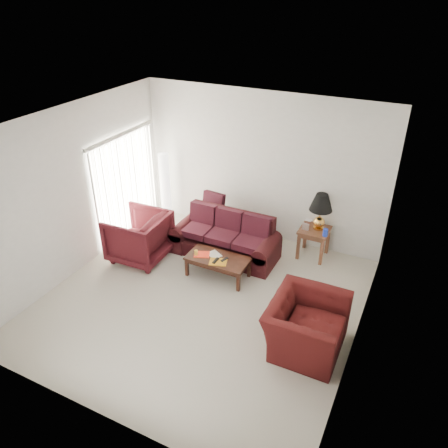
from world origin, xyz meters
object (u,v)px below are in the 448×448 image
at_px(floor_lamp, 165,187).
at_px(armchair_left, 139,237).
at_px(end_table, 313,243).
at_px(coffee_table, 218,267).
at_px(sofa, 225,236).
at_px(armchair_right, 306,325).

distance_m(floor_lamp, armchair_left, 1.61).
distance_m(end_table, coffee_table, 1.95).
bearing_deg(coffee_table, sofa, 121.06).
bearing_deg(coffee_table, floor_lamp, 159.53).
xyz_separation_m(sofa, coffee_table, (0.20, -0.68, -0.22)).
height_order(end_table, coffee_table, end_table).
bearing_deg(armchair_right, end_table, 13.24).
bearing_deg(floor_lamp, armchair_right, -31.31).
bearing_deg(sofa, coffee_table, -70.96).
xyz_separation_m(end_table, floor_lamp, (-3.34, -0.00, 0.49)).
distance_m(end_table, floor_lamp, 3.38).
relative_size(armchair_left, coffee_table, 0.92).
relative_size(floor_lamp, armchair_left, 1.53).
height_order(end_table, armchair_left, armchair_left).
relative_size(end_table, floor_lamp, 0.38).
xyz_separation_m(sofa, armchair_right, (2.12, -1.66, -0.03)).
bearing_deg(end_table, armchair_right, -76.44).
distance_m(floor_lamp, coffee_table, 2.51).
bearing_deg(armchair_right, floor_lamp, 58.38).
bearing_deg(floor_lamp, sofa, -22.02).
xyz_separation_m(end_table, armchair_left, (-2.97, -1.53, 0.17)).
relative_size(end_table, armchair_left, 0.58).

